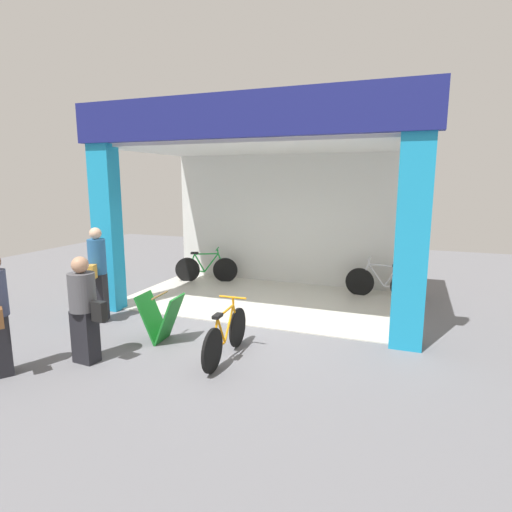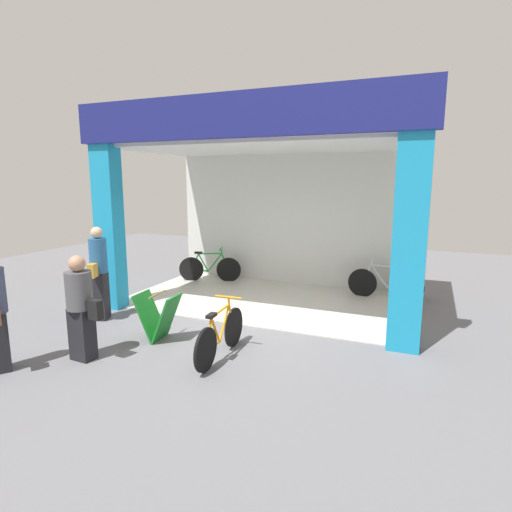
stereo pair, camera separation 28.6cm
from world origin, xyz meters
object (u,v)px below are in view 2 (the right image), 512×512
(bicycle_inside_0, at_px, (385,284))
(bicycle_parked_0, at_px, (221,335))
(pedestrian_0, at_px, (99,272))
(bicycle_inside_1, at_px, (210,268))
(pedestrian_1, at_px, (81,306))
(sandwich_board_sign, at_px, (158,317))

(bicycle_inside_0, bearing_deg, bicycle_parked_0, -114.93)
(pedestrian_0, bearing_deg, bicycle_parked_0, -13.42)
(bicycle_parked_0, relative_size, pedestrian_0, 0.90)
(bicycle_inside_1, distance_m, pedestrian_1, 5.05)
(bicycle_inside_0, height_order, bicycle_inside_1, bicycle_inside_0)
(pedestrian_1, bearing_deg, bicycle_parked_0, 23.89)
(bicycle_inside_0, bearing_deg, pedestrian_0, -144.41)
(sandwich_board_sign, relative_size, pedestrian_0, 0.45)
(bicycle_parked_0, bearing_deg, sandwich_board_sign, 169.02)
(bicycle_inside_0, height_order, pedestrian_0, pedestrian_0)
(bicycle_inside_0, bearing_deg, pedestrian_1, -127.22)
(bicycle_inside_0, xyz_separation_m, bicycle_inside_1, (-4.43, -0.02, -0.00))
(sandwich_board_sign, bearing_deg, pedestrian_1, -117.89)
(bicycle_inside_1, bearing_deg, pedestrian_1, -82.91)
(bicycle_inside_0, relative_size, bicycle_inside_1, 1.06)
(bicycle_inside_1, xyz_separation_m, pedestrian_0, (-0.45, -3.47, 0.56))
(pedestrian_1, bearing_deg, bicycle_inside_0, 52.78)
(sandwich_board_sign, distance_m, pedestrian_1, 1.29)
(bicycle_inside_1, bearing_deg, bicycle_parked_0, -59.22)
(bicycle_inside_0, height_order, bicycle_parked_0, bicycle_inside_0)
(bicycle_inside_1, bearing_deg, bicycle_inside_0, 0.27)
(sandwich_board_sign, height_order, pedestrian_0, pedestrian_0)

